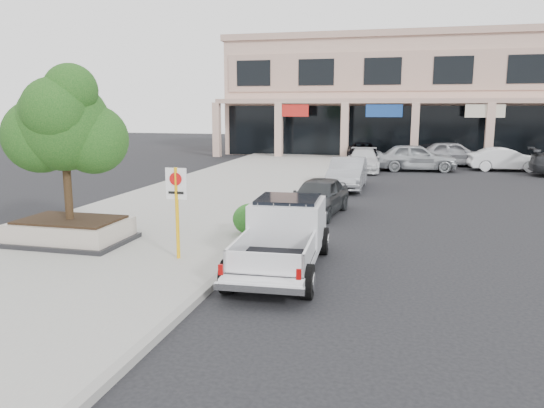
{
  "coord_description": "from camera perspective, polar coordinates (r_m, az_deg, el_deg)",
  "views": [
    {
      "loc": [
        2.45,
        -12.44,
        3.93
      ],
      "look_at": [
        -1.07,
        1.5,
        1.27
      ],
      "focal_mm": 35.0,
      "sensor_mm": 36.0,
      "label": 1
    }
  ],
  "objects": [
    {
      "name": "no_parking_sign",
      "position": [
        13.32,
        -10.21,
        0.39
      ],
      "size": [
        0.55,
        0.09,
        2.3
      ],
      "color": "#FFB50D",
      "rests_on": "sidewalk"
    },
    {
      "name": "curb",
      "position": [
        19.25,
        1.91,
        -1.06
      ],
      "size": [
        0.2,
        52.0,
        0.15
      ],
      "primitive_type": "cube",
      "color": "gray",
      "rests_on": "ground"
    },
    {
      "name": "curb_car_d",
      "position": [
        38.35,
        9.75,
        5.49
      ],
      "size": [
        2.83,
        5.15,
        1.37
      ],
      "primitive_type": "imported",
      "rotation": [
        0.0,
        0.0,
        0.12
      ],
      "color": "black",
      "rests_on": "ground"
    },
    {
      "name": "lot_car_e",
      "position": [
        37.17,
        18.94,
        5.14
      ],
      "size": [
        4.94,
        2.16,
        1.66
      ],
      "primitive_type": "imported",
      "rotation": [
        0.0,
        0.0,
        1.61
      ],
      "color": "#9E9FA5",
      "rests_on": "ground"
    },
    {
      "name": "ground",
      "position": [
        13.27,
        2.93,
        -6.75
      ],
      "size": [
        120.0,
        120.0,
        0.0
      ],
      "primitive_type": "plane",
      "color": "black",
      "rests_on": "ground"
    },
    {
      "name": "pickup_truck",
      "position": [
        12.71,
        1.03,
        -3.64
      ],
      "size": [
        2.23,
        5.35,
        1.65
      ],
      "primitive_type": null,
      "rotation": [
        0.0,
        0.0,
        0.06
      ],
      "color": "silver",
      "rests_on": "ground"
    },
    {
      "name": "curb_car_b",
      "position": [
        25.75,
        8.12,
        3.28
      ],
      "size": [
        1.58,
        4.52,
        1.49
      ],
      "primitive_type": "imported",
      "rotation": [
        0.0,
        0.0,
        0.0
      ],
      "color": "#999AA0",
      "rests_on": "ground"
    },
    {
      "name": "hedge",
      "position": [
        15.79,
        -2.28,
        -1.63
      ],
      "size": [
        1.1,
        0.99,
        0.93
      ],
      "primitive_type": "ellipsoid",
      "color": "#194915",
      "rests_on": "sidewalk"
    },
    {
      "name": "lot_car_b",
      "position": [
        35.64,
        23.8,
        4.41
      ],
      "size": [
        4.39,
        1.86,
        1.41
      ],
      "primitive_type": "imported",
      "rotation": [
        0.0,
        0.0,
        1.66
      ],
      "color": "silver",
      "rests_on": "ground"
    },
    {
      "name": "planter_tree",
      "position": [
        15.61,
        -20.8,
        7.92
      ],
      "size": [
        2.9,
        2.55,
        4.0
      ],
      "color": "black",
      "rests_on": "planter"
    },
    {
      "name": "curb_car_c",
      "position": [
        32.89,
        9.81,
        4.67
      ],
      "size": [
        2.22,
        4.8,
        1.36
      ],
      "primitive_type": "imported",
      "rotation": [
        0.0,
        0.0,
        0.07
      ],
      "color": "silver",
      "rests_on": "ground"
    },
    {
      "name": "lot_car_d",
      "position": [
        38.07,
        17.78,
        5.15
      ],
      "size": [
        5.55,
        3.59,
        1.42
      ],
      "primitive_type": "imported",
      "rotation": [
        0.0,
        0.0,
        1.31
      ],
      "color": "black",
      "rests_on": "ground"
    },
    {
      "name": "curb_car_a",
      "position": [
        19.44,
        4.99,
        0.84
      ],
      "size": [
        2.09,
        4.17,
        1.36
      ],
      "primitive_type": "imported",
      "rotation": [
        0.0,
        0.0,
        -0.12
      ],
      "color": "#2B2E30",
      "rests_on": "ground"
    },
    {
      "name": "sidewalk",
      "position": [
        20.44,
        -8.97,
        -0.51
      ],
      "size": [
        8.0,
        52.0,
        0.15
      ],
      "primitive_type": "cube",
      "color": "gray",
      "rests_on": "ground"
    },
    {
      "name": "planter",
      "position": [
        15.94,
        -20.82,
        -2.73
      ],
      "size": [
        3.2,
        2.2,
        0.68
      ],
      "color": "black",
      "rests_on": "sidewalk"
    },
    {
      "name": "strip_mall",
      "position": [
        46.7,
        21.41,
        10.79
      ],
      "size": [
        40.55,
        12.43,
        9.5
      ],
      "color": "tan",
      "rests_on": "ground"
    },
    {
      "name": "lot_car_a",
      "position": [
        33.75,
        15.2,
        4.87
      ],
      "size": [
        5.1,
        2.49,
        1.68
      ],
      "primitive_type": "imported",
      "rotation": [
        0.0,
        0.0,
        1.68
      ],
      "color": "#A6AAAE",
      "rests_on": "ground"
    }
  ]
}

